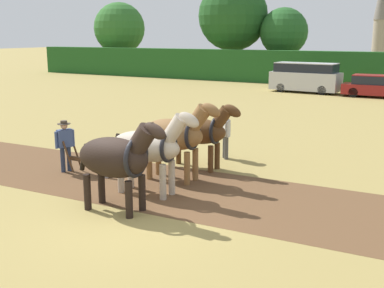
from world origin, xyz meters
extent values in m
plane|color=#998447|center=(0.00, 0.00, 0.00)|extent=(240.00, 240.00, 0.00)
cube|color=brown|center=(-5.62, 2.27, 0.00)|extent=(32.55, 5.35, 0.01)
cube|color=#1E511E|center=(0.00, 32.88, 1.45)|extent=(71.05, 1.36, 2.90)
cylinder|color=#423323|center=(-28.07, 36.23, 1.69)|extent=(0.44, 0.44, 3.39)
sphere|color=#2D6628|center=(-28.07, 36.23, 4.97)|extent=(5.75, 5.75, 5.75)
cylinder|color=#4C3823|center=(-14.01, 36.36, 2.10)|extent=(0.44, 0.44, 4.19)
sphere|color=#1E4C1E|center=(-14.01, 36.36, 6.09)|extent=(6.89, 6.89, 6.89)
cylinder|color=#423323|center=(-8.88, 36.84, 1.63)|extent=(0.44, 0.44, 3.26)
sphere|color=#235623|center=(-8.88, 36.84, 4.52)|extent=(4.59, 4.59, 4.59)
cylinder|color=gray|center=(-4.90, 68.88, 3.20)|extent=(1.99, 1.99, 6.40)
ellipsoid|color=black|center=(-0.68, 0.27, 1.35)|extent=(1.95, 1.11, 0.98)
cylinder|color=black|center=(-0.07, 0.58, 0.46)|extent=(0.18, 0.18, 0.91)
cylinder|color=black|center=(-0.05, 0.01, 0.46)|extent=(0.18, 0.18, 0.91)
cylinder|color=black|center=(-1.31, 0.53, 0.46)|extent=(0.18, 0.18, 0.91)
cylinder|color=black|center=(-1.29, -0.03, 0.46)|extent=(0.18, 0.18, 0.91)
cylinder|color=black|center=(0.13, 0.30, 1.84)|extent=(0.83, 0.50, 0.88)
ellipsoid|color=black|center=(0.52, 0.32, 2.12)|extent=(0.69, 0.29, 0.54)
cube|color=black|center=(0.30, 0.31, 2.05)|extent=(0.40, 0.09, 0.53)
cylinder|color=black|center=(-1.59, 0.24, 1.25)|extent=(0.30, 0.13, 0.71)
torus|color=black|center=(-0.01, 0.30, 1.43)|extent=(0.15, 0.99, 0.99)
ellipsoid|color=#B2A38E|center=(-0.74, 1.73, 1.33)|extent=(2.09, 0.95, 0.83)
cylinder|color=#B2A38E|center=(-0.08, 1.99, 0.48)|extent=(0.18, 0.18, 0.96)
cylinder|color=#B2A38E|center=(-0.06, 1.51, 0.48)|extent=(0.18, 0.18, 0.96)
cylinder|color=#B2A38E|center=(-1.41, 1.94, 0.48)|extent=(0.18, 0.18, 0.96)
cylinder|color=#B2A38E|center=(-1.40, 1.46, 0.48)|extent=(0.18, 0.18, 0.96)
cylinder|color=#B2A38E|center=(0.14, 1.76, 1.84)|extent=(0.83, 0.42, 0.94)
ellipsoid|color=#B2A38E|center=(0.59, 1.78, 2.16)|extent=(0.69, 0.29, 0.54)
cube|color=black|center=(0.34, 1.77, 2.01)|extent=(0.45, 0.10, 0.60)
cylinder|color=black|center=(-1.71, 1.69, 1.24)|extent=(0.30, 0.13, 0.71)
torus|color=black|center=(-0.02, 1.75, 1.39)|extent=(0.14, 0.85, 0.85)
ellipsoid|color=brown|center=(-0.79, 3.18, 1.39)|extent=(2.02, 1.04, 0.92)
cylinder|color=brown|center=(-0.16, 3.47, 0.49)|extent=(0.18, 0.18, 0.98)
cylinder|color=brown|center=(-0.14, 2.93, 0.49)|extent=(0.18, 0.18, 0.98)
cylinder|color=brown|center=(-1.44, 3.42, 0.49)|extent=(0.18, 0.18, 0.98)
cylinder|color=brown|center=(-1.42, 2.89, 0.49)|extent=(0.18, 0.18, 0.98)
cylinder|color=brown|center=(0.05, 3.21, 1.90)|extent=(0.85, 0.47, 0.93)
ellipsoid|color=brown|center=(0.48, 3.22, 2.20)|extent=(0.69, 0.29, 0.54)
cube|color=black|center=(0.24, 3.22, 2.09)|extent=(0.43, 0.10, 0.58)
cylinder|color=black|center=(-1.73, 3.14, 1.29)|extent=(0.30, 0.13, 0.71)
torus|color=black|center=(-0.10, 3.20, 1.46)|extent=(0.15, 0.94, 0.93)
ellipsoid|color=#513319|center=(-0.85, 4.63, 1.25)|extent=(2.23, 0.99, 0.86)
cylinder|color=#513319|center=(-0.14, 4.90, 0.43)|extent=(0.18, 0.18, 0.86)
cylinder|color=#513319|center=(-0.12, 4.41, 0.43)|extent=(0.18, 0.18, 0.86)
cylinder|color=#513319|center=(-1.57, 4.85, 0.43)|extent=(0.18, 0.18, 0.86)
cylinder|color=#513319|center=(-1.55, 4.35, 0.43)|extent=(0.18, 0.18, 0.86)
cylinder|color=#513319|center=(0.09, 4.66, 1.71)|extent=(0.77, 0.43, 0.84)
ellipsoid|color=#513319|center=(0.47, 4.68, 1.98)|extent=(0.69, 0.29, 0.54)
cube|color=gray|center=(0.26, 4.67, 1.89)|extent=(0.39, 0.09, 0.52)
cylinder|color=gray|center=(-1.89, 4.59, 1.16)|extent=(0.30, 0.13, 0.71)
torus|color=black|center=(-0.08, 4.66, 1.32)|extent=(0.14, 0.88, 0.88)
cube|color=#4C331E|center=(-3.33, 2.35, 0.45)|extent=(1.43, 0.15, 0.12)
cube|color=#939399|center=(-2.76, 2.38, 0.10)|extent=(0.49, 0.22, 0.39)
cylinder|color=#4C331E|center=(-3.98, 2.53, 0.55)|extent=(0.40, 0.08, 0.96)
cylinder|color=#4C331E|center=(-3.97, 2.13, 0.55)|extent=(0.40, 0.08, 0.96)
cylinder|color=#28334C|center=(-4.15, 2.36, 0.40)|extent=(0.14, 0.14, 0.80)
cylinder|color=#28334C|center=(-4.23, 2.16, 0.40)|extent=(0.14, 0.14, 0.80)
cube|color=#3D5184|center=(-4.19, 2.26, 1.08)|extent=(0.37, 0.51, 0.57)
sphere|color=tan|center=(-4.19, 2.26, 1.48)|extent=(0.22, 0.22, 0.22)
cylinder|color=#3D5184|center=(-4.08, 2.52, 1.06)|extent=(0.09, 0.09, 0.53)
cylinder|color=#3D5184|center=(-4.30, 2.01, 1.06)|extent=(0.09, 0.09, 0.53)
cylinder|color=#42382D|center=(-4.19, 2.26, 1.55)|extent=(0.41, 0.41, 0.02)
cylinder|color=#42382D|center=(-4.19, 2.26, 1.60)|extent=(0.21, 0.21, 0.10)
cylinder|color=#4C4C4C|center=(-0.55, 6.32, 0.41)|extent=(0.14, 0.14, 0.83)
cylinder|color=#4C4C4C|center=(-0.41, 6.16, 0.41)|extent=(0.14, 0.14, 0.83)
cube|color=silver|center=(-0.48, 6.24, 1.12)|extent=(0.47, 0.49, 0.59)
sphere|color=tan|center=(-0.48, 6.24, 1.53)|extent=(0.22, 0.22, 0.22)
cylinder|color=silver|center=(-0.67, 6.46, 1.10)|extent=(0.09, 0.09, 0.55)
cylinder|color=silver|center=(-0.29, 6.03, 1.10)|extent=(0.09, 0.09, 0.55)
cylinder|color=tan|center=(-0.48, 6.24, 1.60)|extent=(0.43, 0.43, 0.02)
cylinder|color=tan|center=(-0.48, 6.24, 1.65)|extent=(0.21, 0.21, 0.10)
cube|color=#BCBCC1|center=(-3.76, 27.18, 0.85)|extent=(5.24, 2.25, 1.34)
cube|color=black|center=(-3.76, 27.18, 1.84)|extent=(4.61, 2.01, 0.64)
cube|color=#BCBCC1|center=(-3.76, 27.18, 2.19)|extent=(4.61, 2.01, 0.06)
cylinder|color=black|center=(-2.12, 27.91, 0.33)|extent=(0.68, 0.26, 0.66)
cylinder|color=black|center=(-2.24, 26.23, 0.33)|extent=(0.68, 0.26, 0.66)
cylinder|color=black|center=(-5.29, 28.12, 0.33)|extent=(0.68, 0.26, 0.66)
cylinder|color=black|center=(-5.41, 26.44, 0.33)|extent=(0.68, 0.26, 0.66)
cube|color=maroon|center=(1.36, 26.71, 0.54)|extent=(4.47, 1.81, 0.71)
cube|color=black|center=(1.14, 26.70, 1.19)|extent=(2.70, 1.59, 0.59)
cube|color=maroon|center=(1.14, 26.70, 1.51)|extent=(2.70, 1.59, 0.06)
cylinder|color=black|center=(-0.03, 27.41, 0.34)|extent=(0.68, 0.24, 0.67)
cylinder|color=black|center=(0.01, 25.93, 0.34)|extent=(0.68, 0.24, 0.67)
camera|label=1|loc=(6.53, -8.68, 4.27)|focal=45.00mm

